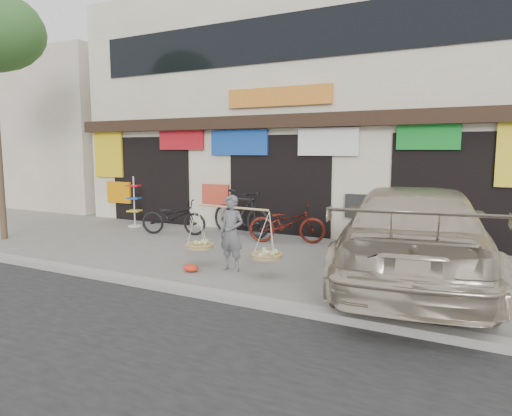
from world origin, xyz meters
The scene contains 11 objects.
ground centered at (0.00, 0.00, 0.00)m, with size 70.00×70.00×0.00m, color gray.
kerb centered at (0.00, -2.00, 0.06)m, with size 70.00×0.25×0.12m, color gray.
shophouse_block centered at (0.00, 6.42, 3.45)m, with size 14.00×6.32×7.00m.
neighbor_west centered at (-13.50, 7.00, 3.00)m, with size 12.00×7.00×6.00m, color beige.
street_vendor centered at (0.84, -0.43, 0.66)m, with size 2.14×0.70×1.45m.
bike_0 centered at (-2.48, 2.05, 0.48)m, with size 0.63×1.81×0.95m, color black.
bike_1 centered at (-0.79, 2.77, 0.62)m, with size 0.58×2.06×1.24m, color black.
bike_2 centered at (0.71, 2.47, 0.50)m, with size 0.66×1.89×0.99m, color #50140D.
suv centered at (4.03, 0.37, 0.85)m, with size 3.22×6.12×1.69m.
display_rack centered at (-4.36, 2.57, 0.61)m, with size 0.46×0.46×1.51m.
red_bag centered at (0.21, -0.88, 0.07)m, with size 0.31×0.25×0.14m, color red.
Camera 1 is at (5.24, -7.76, 2.30)m, focal length 32.00 mm.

